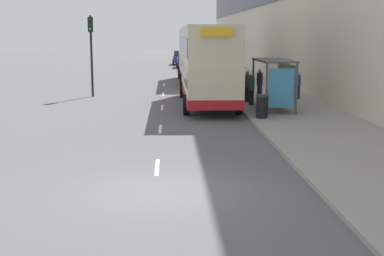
{
  "coord_description": "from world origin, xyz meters",
  "views": [
    {
      "loc": [
        0.36,
        -12.86,
        3.9
      ],
      "look_at": [
        1.67,
        17.11,
        -1.42
      ],
      "focal_mm": 50.0,
      "sensor_mm": 36.0,
      "label": 1
    }
  ],
  "objects_px": {
    "pedestrian_1": "(251,89)",
    "pedestrian_3": "(298,85)",
    "traffic_light_far_kerb": "(91,42)",
    "bus_shelter": "(278,75)",
    "double_decker_bus_ahead": "(196,54)",
    "pedestrian_2": "(247,86)",
    "car_0": "(181,58)",
    "car_1": "(185,60)",
    "litter_bin": "(262,106)",
    "double_decker_bus_near": "(208,64)",
    "pedestrian_at_shelter": "(260,84)"
  },
  "relations": [
    {
      "from": "litter_bin",
      "to": "double_decker_bus_ahead",
      "type": "bearing_deg",
      "value": 95.75
    },
    {
      "from": "pedestrian_1",
      "to": "pedestrian_3",
      "type": "xyz_separation_m",
      "value": [
        3.11,
        2.53,
        -0.04
      ]
    },
    {
      "from": "double_decker_bus_near",
      "to": "litter_bin",
      "type": "height_order",
      "value": "double_decker_bus_near"
    },
    {
      "from": "pedestrian_2",
      "to": "pedestrian_at_shelter",
      "type": "bearing_deg",
      "value": 50.53
    },
    {
      "from": "pedestrian_1",
      "to": "pedestrian_3",
      "type": "height_order",
      "value": "pedestrian_1"
    },
    {
      "from": "pedestrian_3",
      "to": "double_decker_bus_ahead",
      "type": "bearing_deg",
      "value": 113.12
    },
    {
      "from": "pedestrian_1",
      "to": "traffic_light_far_kerb",
      "type": "height_order",
      "value": "traffic_light_far_kerb"
    },
    {
      "from": "traffic_light_far_kerb",
      "to": "bus_shelter",
      "type": "bearing_deg",
      "value": -35.82
    },
    {
      "from": "pedestrian_2",
      "to": "traffic_light_far_kerb",
      "type": "height_order",
      "value": "traffic_light_far_kerb"
    },
    {
      "from": "double_decker_bus_near",
      "to": "pedestrian_3",
      "type": "bearing_deg",
      "value": 17.23
    },
    {
      "from": "pedestrian_at_shelter",
      "to": "pedestrian_3",
      "type": "distance_m",
      "value": 2.29
    },
    {
      "from": "bus_shelter",
      "to": "pedestrian_3",
      "type": "xyz_separation_m",
      "value": [
        2.1,
        4.5,
        -0.93
      ]
    },
    {
      "from": "bus_shelter",
      "to": "car_0",
      "type": "bearing_deg",
      "value": 95.28
    },
    {
      "from": "double_decker_bus_near",
      "to": "litter_bin",
      "type": "relative_size",
      "value": 10.31
    },
    {
      "from": "car_0",
      "to": "traffic_light_far_kerb",
      "type": "relative_size",
      "value": 0.84
    },
    {
      "from": "double_decker_bus_ahead",
      "to": "car_0",
      "type": "bearing_deg",
      "value": 91.62
    },
    {
      "from": "pedestrian_3",
      "to": "litter_bin",
      "type": "xyz_separation_m",
      "value": [
        -3.32,
        -7.02,
        -0.27
      ]
    },
    {
      "from": "pedestrian_at_shelter",
      "to": "litter_bin",
      "type": "distance_m",
      "value": 6.92
    },
    {
      "from": "bus_shelter",
      "to": "car_0",
      "type": "distance_m",
      "value": 42.2
    },
    {
      "from": "double_decker_bus_near",
      "to": "car_0",
      "type": "distance_m",
      "value": 39.21
    },
    {
      "from": "car_1",
      "to": "pedestrian_2",
      "type": "distance_m",
      "value": 32.7
    },
    {
      "from": "pedestrian_3",
      "to": "litter_bin",
      "type": "bearing_deg",
      "value": -115.3
    },
    {
      "from": "bus_shelter",
      "to": "pedestrian_2",
      "type": "xyz_separation_m",
      "value": [
        -1.05,
        3.25,
        -0.86
      ]
    },
    {
      "from": "bus_shelter",
      "to": "pedestrian_1",
      "type": "height_order",
      "value": "bus_shelter"
    },
    {
      "from": "car_1",
      "to": "double_decker_bus_ahead",
      "type": "bearing_deg",
      "value": -88.96
    },
    {
      "from": "double_decker_bus_near",
      "to": "litter_bin",
      "type": "distance_m",
      "value": 5.96
    },
    {
      "from": "double_decker_bus_ahead",
      "to": "litter_bin",
      "type": "relative_size",
      "value": 10.24
    },
    {
      "from": "double_decker_bus_ahead",
      "to": "pedestrian_2",
      "type": "xyz_separation_m",
      "value": [
        2.12,
        -13.59,
        -1.27
      ]
    },
    {
      "from": "double_decker_bus_ahead",
      "to": "pedestrian_2",
      "type": "bearing_deg",
      "value": -81.11
    },
    {
      "from": "bus_shelter",
      "to": "pedestrian_2",
      "type": "bearing_deg",
      "value": 107.83
    },
    {
      "from": "pedestrian_1",
      "to": "litter_bin",
      "type": "distance_m",
      "value": 4.51
    },
    {
      "from": "car_1",
      "to": "litter_bin",
      "type": "distance_m",
      "value": 38.45
    },
    {
      "from": "pedestrian_1",
      "to": "car_0",
      "type": "bearing_deg",
      "value": 94.1
    },
    {
      "from": "double_decker_bus_near",
      "to": "traffic_light_far_kerb",
      "type": "bearing_deg",
      "value": 146.71
    },
    {
      "from": "litter_bin",
      "to": "double_decker_bus_near",
      "type": "bearing_deg",
      "value": 111.21
    },
    {
      "from": "double_decker_bus_near",
      "to": "pedestrian_at_shelter",
      "type": "distance_m",
      "value": 3.67
    },
    {
      "from": "pedestrian_2",
      "to": "pedestrian_3",
      "type": "relative_size",
      "value": 1.09
    },
    {
      "from": "pedestrian_at_shelter",
      "to": "pedestrian_2",
      "type": "distance_m",
      "value": 1.36
    },
    {
      "from": "traffic_light_far_kerb",
      "to": "litter_bin",
      "type": "bearing_deg",
      "value": -47.77
    },
    {
      "from": "double_decker_bus_near",
      "to": "car_1",
      "type": "relative_size",
      "value": 2.39
    },
    {
      "from": "bus_shelter",
      "to": "pedestrian_1",
      "type": "relative_size",
      "value": 2.56
    },
    {
      "from": "double_decker_bus_ahead",
      "to": "traffic_light_far_kerb",
      "type": "xyz_separation_m",
      "value": [
        -7.0,
        -9.5,
        1.06
      ]
    },
    {
      "from": "car_0",
      "to": "pedestrian_1",
      "type": "distance_m",
      "value": 40.14
    },
    {
      "from": "pedestrian_at_shelter",
      "to": "pedestrian_1",
      "type": "xyz_separation_m",
      "value": [
        -0.83,
        -2.34,
        -0.06
      ]
    },
    {
      "from": "pedestrian_1",
      "to": "pedestrian_2",
      "type": "xyz_separation_m",
      "value": [
        -0.03,
        1.28,
        0.04
      ]
    },
    {
      "from": "double_decker_bus_near",
      "to": "double_decker_bus_ahead",
      "type": "bearing_deg",
      "value": 89.48
    },
    {
      "from": "double_decker_bus_ahead",
      "to": "pedestrian_3",
      "type": "distance_m",
      "value": 13.48
    },
    {
      "from": "pedestrian_2",
      "to": "litter_bin",
      "type": "distance_m",
      "value": 5.79
    },
    {
      "from": "pedestrian_2",
      "to": "traffic_light_far_kerb",
      "type": "distance_m",
      "value": 10.27
    },
    {
      "from": "car_0",
      "to": "car_1",
      "type": "xyz_separation_m",
      "value": [
        0.36,
        -6.15,
        0.01
      ]
    }
  ]
}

